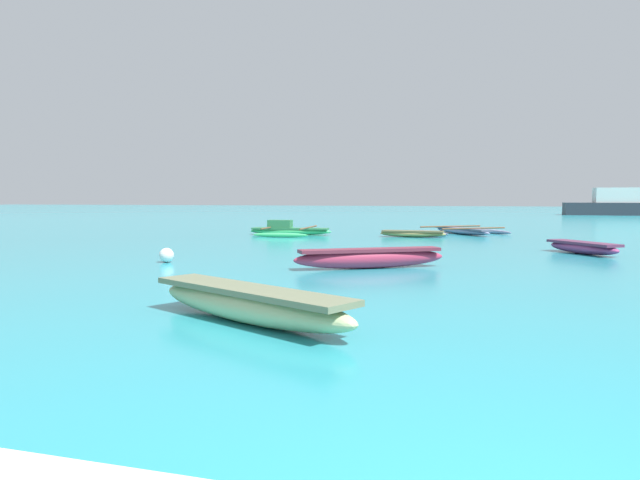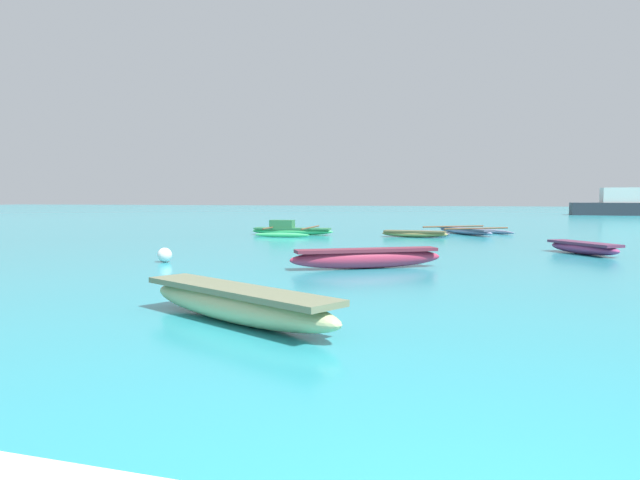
% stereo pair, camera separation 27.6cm
% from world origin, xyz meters
% --- Properties ---
extents(moored_boat_0, '(2.87, 0.75, 0.28)m').
position_xyz_m(moored_boat_0, '(-3.56, 22.91, 0.16)').
color(moored_boat_0, '#9E9253').
rests_on(moored_boat_0, ground_plane).
extents(moored_boat_1, '(4.55, 4.40, 0.36)m').
position_xyz_m(moored_boat_1, '(-1.59, 25.56, 0.16)').
color(moored_boat_1, '#7D87AE').
rests_on(moored_boat_1, ground_plane).
extents(moored_boat_2, '(3.87, 3.67, 0.68)m').
position_xyz_m(moored_boat_2, '(-9.20, 22.85, 0.22)').
color(moored_boat_2, '#41C670').
rests_on(moored_boat_2, ground_plane).
extents(moored_boat_3, '(3.68, 2.31, 0.48)m').
position_xyz_m(moored_boat_3, '(-3.63, 5.29, 0.27)').
color(moored_boat_3, '#B1BE86').
rests_on(moored_boat_3, ground_plane).
extents(moored_boat_4, '(2.05, 2.56, 0.37)m').
position_xyz_m(moored_boat_4, '(2.29, 16.90, 0.21)').
color(moored_boat_4, '#8C396E').
rests_on(moored_boat_4, ground_plane).
extents(moored_boat_5, '(3.50, 2.41, 0.48)m').
position_xyz_m(moored_boat_5, '(-3.20, 11.61, 0.26)').
color(moored_boat_5, '#AE304F').
rests_on(moored_boat_5, ground_plane).
extents(mooring_buoy_2, '(0.38, 0.38, 0.38)m').
position_xyz_m(mooring_buoy_2, '(-8.58, 11.38, 0.19)').
color(mooring_buoy_2, white).
rests_on(mooring_buoy_2, ground_plane).
extents(distant_ferry, '(12.28, 2.70, 2.70)m').
position_xyz_m(distant_ferry, '(13.23, 60.29, 1.10)').
color(distant_ferry, '#2D333D').
rests_on(distant_ferry, ground_plane).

